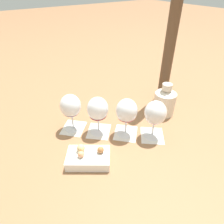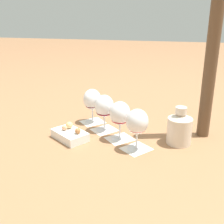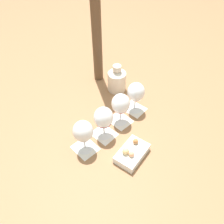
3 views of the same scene
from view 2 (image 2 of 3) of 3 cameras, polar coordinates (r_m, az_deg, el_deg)
The scene contains 12 objects.
ground_plane at distance 1.23m, azimuth -0.19°, elevation -4.49°, with size 8.00×8.00×0.00m, color #936642.
tasting_card_0 at distance 1.11m, azimuth 4.97°, elevation -7.45°, with size 0.14×0.14×0.00m.
tasting_card_1 at distance 1.18m, azimuth 1.58°, elevation -5.45°, with size 0.14×0.14×0.00m.
tasting_card_2 at distance 1.27m, azimuth -1.55°, elevation -3.65°, with size 0.14×0.14×0.00m.
tasting_card_3 at distance 1.36m, azimuth -3.93°, elevation -2.01°, with size 0.14×0.14×0.00m.
wine_glass_0 at distance 1.06m, azimuth 5.14°, elevation -2.35°, with size 0.09×0.09×0.16m.
wine_glass_1 at distance 1.14m, azimuth 1.63°, elevation -0.62°, with size 0.09×0.09×0.16m.
wine_glass_2 at distance 1.23m, azimuth -1.60°, elevation 0.91°, with size 0.09×0.09×0.16m.
wine_glass_3 at distance 1.32m, azimuth -4.04°, elevation 2.26°, with size 0.09×0.09×0.16m.
ceramic_vase at distance 1.15m, azimuth 13.56°, elevation -3.16°, with size 0.10×0.10×0.15m.
snack_dish at distance 1.19m, azimuth -8.55°, elevation -4.52°, with size 0.18×0.16×0.06m.
umbrella_pole at distance 1.18m, azimuth 19.87°, elevation 13.03°, with size 0.05×0.05×0.78m.
Camera 2 is at (-0.26, 1.09, 0.51)m, focal length 45.00 mm.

